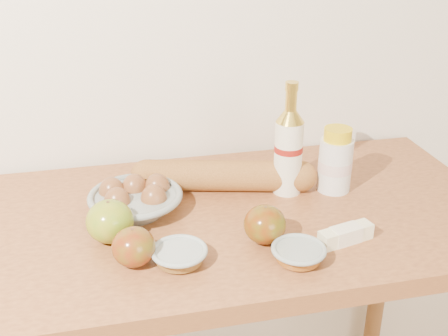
# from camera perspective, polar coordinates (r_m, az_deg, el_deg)

# --- Properties ---
(table) EXTENTS (1.20, 0.60, 0.90)m
(table) POSITION_cam_1_polar(r_m,az_deg,el_deg) (1.26, -0.31, -9.49)
(table) COLOR #AC6837
(table) RESTS_ON ground
(bourbon_bottle) EXTENTS (0.08, 0.08, 0.26)m
(bourbon_bottle) POSITION_cam_1_polar(r_m,az_deg,el_deg) (1.24, 6.57, 1.91)
(bourbon_bottle) COLOR #EDE5C9
(bourbon_bottle) RESTS_ON table
(cream_bottle) EXTENTS (0.09, 0.09, 0.15)m
(cream_bottle) POSITION_cam_1_polar(r_m,az_deg,el_deg) (1.28, 11.24, 0.63)
(cream_bottle) COLOR silver
(cream_bottle) RESTS_ON table
(egg_bowl) EXTENTS (0.21, 0.21, 0.07)m
(egg_bowl) POSITION_cam_1_polar(r_m,az_deg,el_deg) (1.20, -8.98, -3.14)
(egg_bowl) COLOR gray
(egg_bowl) RESTS_ON table
(baguette) EXTENTS (0.43, 0.17, 0.07)m
(baguette) POSITION_cam_1_polar(r_m,az_deg,el_deg) (1.27, -0.04, -0.77)
(baguette) COLOR #A76F33
(baguette) RESTS_ON table
(apple_yellowgreen) EXTENTS (0.10, 0.10, 0.08)m
(apple_yellowgreen) POSITION_cam_1_polar(r_m,az_deg,el_deg) (1.10, -11.52, -5.33)
(apple_yellowgreen) COLOR #A69321
(apple_yellowgreen) RESTS_ON table
(apple_redgreen_front) EXTENTS (0.09, 0.09, 0.07)m
(apple_redgreen_front) POSITION_cam_1_polar(r_m,az_deg,el_deg) (1.03, -9.16, -7.91)
(apple_redgreen_front) COLOR maroon
(apple_redgreen_front) RESTS_ON table
(apple_redgreen_right) EXTENTS (0.08, 0.08, 0.08)m
(apple_redgreen_right) POSITION_cam_1_polar(r_m,az_deg,el_deg) (1.08, 4.18, -5.74)
(apple_redgreen_right) COLOR maroon
(apple_redgreen_right) RESTS_ON table
(sugar_bowl) EXTENTS (0.13, 0.13, 0.03)m
(sugar_bowl) POSITION_cam_1_polar(r_m,az_deg,el_deg) (1.03, -4.57, -8.81)
(sugar_bowl) COLOR #97A4A0
(sugar_bowl) RESTS_ON table
(syrup_bowl) EXTENTS (0.13, 0.13, 0.03)m
(syrup_bowl) POSITION_cam_1_polar(r_m,az_deg,el_deg) (1.04, 7.58, -8.59)
(syrup_bowl) COLOR gray
(syrup_bowl) RESTS_ON table
(butter_stick) EXTENTS (0.12, 0.06, 0.03)m
(butter_stick) POSITION_cam_1_polar(r_m,az_deg,el_deg) (1.11, 12.26, -6.66)
(butter_stick) COLOR #EEEBB8
(butter_stick) RESTS_ON table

